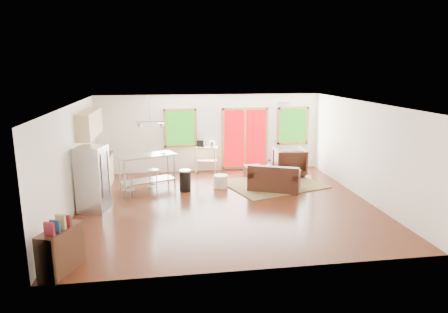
{
  "coord_description": "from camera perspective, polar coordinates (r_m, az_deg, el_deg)",
  "views": [
    {
      "loc": [
        -1.51,
        -9.76,
        3.48
      ],
      "look_at": [
        0.0,
        0.3,
        1.2
      ],
      "focal_mm": 32.0,
      "sensor_mm": 36.0,
      "label": 1
    }
  ],
  "objects": [
    {
      "name": "window_left",
      "position": [
        13.38,
        -6.27,
        4.05
      ],
      "size": [
        1.1,
        0.05,
        1.3
      ],
      "color": "#164F0E",
      "rests_on": "back_wall"
    },
    {
      "name": "armchair",
      "position": [
        13.27,
        9.33,
        -0.52
      ],
      "size": [
        1.04,
        0.98,
        1.0
      ],
      "primitive_type": "imported",
      "rotation": [
        0.0,
        0.0,
        3.06
      ],
      "color": "#331911",
      "rests_on": "floor"
    },
    {
      "name": "trash_can",
      "position": [
        11.5,
        -5.57,
        -3.4
      ],
      "size": [
        0.44,
        0.44,
        0.62
      ],
      "rotation": [
        0.0,
        0.0,
        0.38
      ],
      "color": "black",
      "rests_on": "floor"
    },
    {
      "name": "ceiling_flush",
      "position": [
        10.86,
        8.21,
        7.49
      ],
      "size": [
        0.35,
        0.35,
        0.12
      ],
      "primitive_type": "cube",
      "color": "white",
      "rests_on": "ceiling"
    },
    {
      "name": "left_wall",
      "position": [
        10.25,
        -21.0,
        -0.5
      ],
      "size": [
        0.02,
        7.0,
        2.6
      ],
      "primitive_type": "cube",
      "color": "white",
      "rests_on": "ground"
    },
    {
      "name": "cabinets",
      "position": [
        11.91,
        -17.88,
        -0.36
      ],
      "size": [
        0.64,
        2.24,
        2.3
      ],
      "color": "tan",
      "rests_on": "floor"
    },
    {
      "name": "loveseat",
      "position": [
        11.62,
        7.17,
        -3.34
      ],
      "size": [
        1.65,
        1.32,
        0.77
      ],
      "rotation": [
        0.0,
        0.0,
        -0.41
      ],
      "color": "#331911",
      "rests_on": "floor"
    },
    {
      "name": "island",
      "position": [
        11.7,
        -10.9,
        -1.3
      ],
      "size": [
        1.75,
        1.21,
        1.03
      ],
      "rotation": [
        0.0,
        0.0,
        0.38
      ],
      "color": "#B7BABC",
      "rests_on": "floor"
    },
    {
      "name": "right_wall",
      "position": [
        11.31,
        19.44,
        0.78
      ],
      "size": [
        0.02,
        7.0,
        2.6
      ],
      "primitive_type": "cube",
      "color": "white",
      "rests_on": "ground"
    },
    {
      "name": "kitchen_cart",
      "position": [
        13.39,
        -2.61,
        0.92
      ],
      "size": [
        0.84,
        0.67,
        1.12
      ],
      "rotation": [
        0.0,
        0.0,
        -0.31
      ],
      "color": "tan",
      "rests_on": "floor"
    },
    {
      "name": "window_right",
      "position": [
        14.08,
        9.84,
        4.37
      ],
      "size": [
        1.1,
        0.05,
        1.3
      ],
      "color": "#164F0E",
      "rests_on": "back_wall"
    },
    {
      "name": "rug",
      "position": [
        12.19,
        7.13,
        -3.98
      ],
      "size": [
        3.24,
        2.84,
        0.03
      ],
      "primitive_type": "cube",
      "rotation": [
        0.0,
        0.0,
        0.32
      ],
      "color": "#45663C",
      "rests_on": "floor"
    },
    {
      "name": "coffee_table",
      "position": [
        12.56,
        7.82,
        -1.94
      ],
      "size": [
        1.14,
        0.89,
        0.4
      ],
      "rotation": [
        0.0,
        0.0,
        0.32
      ],
      "color": "#392113",
      "rests_on": "floor"
    },
    {
      "name": "ottoman",
      "position": [
        13.01,
        4.19,
        -2.11
      ],
      "size": [
        0.56,
        0.56,
        0.35
      ],
      "primitive_type": "cube",
      "rotation": [
        0.0,
        0.0,
        0.06
      ],
      "color": "#331911",
      "rests_on": "floor"
    },
    {
      "name": "bookshelf",
      "position": [
        7.59,
        -22.28,
        -12.21
      ],
      "size": [
        0.66,
        0.96,
        1.06
      ],
      "rotation": [
        0.0,
        0.0,
        -0.39
      ],
      "color": "#392113",
      "rests_on": "floor"
    },
    {
      "name": "book",
      "position": [
        12.46,
        9.26,
        -1.09
      ],
      "size": [
        0.23,
        0.13,
        0.32
      ],
      "primitive_type": "imported",
      "rotation": [
        0.0,
        0.0,
        -0.43
      ],
      "color": "maroon",
      "rests_on": "coffee_table"
    },
    {
      "name": "floor",
      "position": [
        10.48,
        0.25,
        -6.83
      ],
      "size": [
        7.5,
        7.0,
        0.02
      ],
      "primitive_type": "cube",
      "color": "#39170C",
      "rests_on": "ground"
    },
    {
      "name": "cup",
      "position": [
        11.66,
        -8.63,
        0.29
      ],
      "size": [
        0.14,
        0.11,
        0.13
      ],
      "primitive_type": "imported",
      "rotation": [
        0.0,
        0.0,
        -0.05
      ],
      "color": "white",
      "rests_on": "island"
    },
    {
      "name": "pendant_light",
      "position": [
        11.38,
        -10.45,
        4.43
      ],
      "size": [
        0.8,
        0.18,
        0.79
      ],
      "color": "gray",
      "rests_on": "ceiling"
    },
    {
      "name": "back_wall",
      "position": [
        13.53,
        -2.02,
        3.36
      ],
      "size": [
        7.5,
        0.02,
        2.6
      ],
      "primitive_type": "cube",
      "color": "white",
      "rests_on": "ground"
    },
    {
      "name": "bar_stool_b",
      "position": [
        11.37,
        -10.09,
        -2.71
      ],
      "size": [
        0.33,
        0.33,
        0.69
      ],
      "rotation": [
        0.0,
        0.0,
        0.0
      ],
      "color": "#B7BABC",
      "rests_on": "floor"
    },
    {
      "name": "french_doors",
      "position": [
        13.71,
        3.01,
        2.62
      ],
      "size": [
        1.6,
        0.05,
        2.1
      ],
      "color": "#A30309",
      "rests_on": "back_wall"
    },
    {
      "name": "vase",
      "position": [
        12.57,
        6.48,
        -1.12
      ],
      "size": [
        0.18,
        0.18,
        0.3
      ],
      "rotation": [
        0.0,
        0.0,
        -0.01
      ],
      "color": "silver",
      "rests_on": "coffee_table"
    },
    {
      "name": "bar_stool_a",
      "position": [
        11.1,
        -13.56,
        -3.06
      ],
      "size": [
        0.43,
        0.43,
        0.73
      ],
      "rotation": [
        0.0,
        0.0,
        0.28
      ],
      "color": "#B7BABC",
      "rests_on": "floor"
    },
    {
      "name": "pouf",
      "position": [
        11.82,
        -0.47,
        -3.55
      ],
      "size": [
        0.5,
        0.5,
        0.37
      ],
      "primitive_type": "cylinder",
      "rotation": [
        0.0,
        0.0,
        0.19
      ],
      "color": "silver",
      "rests_on": "floor"
    },
    {
      "name": "ceiling",
      "position": [
        9.92,
        0.26,
        7.6
      ],
      "size": [
        7.5,
        7.0,
        0.02
      ],
      "primitive_type": "cube",
      "color": "white",
      "rests_on": "ground"
    },
    {
      "name": "refrigerator",
      "position": [
        10.29,
        -18.22,
        -3.05
      ],
      "size": [
        0.79,
        0.78,
        1.62
      ],
      "rotation": [
        0.0,
        0.0,
        -0.27
      ],
      "color": "#B7BABC",
      "rests_on": "floor"
    },
    {
      "name": "front_wall",
      "position": [
        6.79,
        4.8,
        -6.15
      ],
      "size": [
        7.5,
        0.02,
        2.6
      ],
      "primitive_type": "cube",
      "color": "white",
      "rests_on": "ground"
    }
  ]
}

